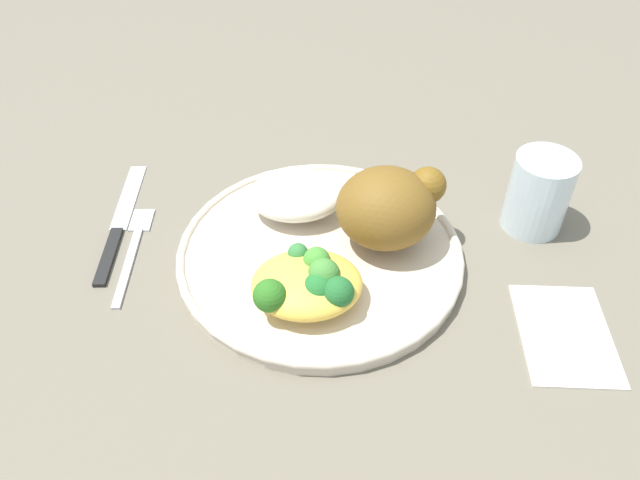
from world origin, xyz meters
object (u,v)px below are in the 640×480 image
(mac_cheese_with_broccoli, at_px, (309,283))
(knife, at_px, (117,229))
(fork, at_px, (133,248))
(water_glass, at_px, (539,193))
(napkin, at_px, (565,333))
(rice_pile, at_px, (296,195))
(roasted_chicken, at_px, (389,206))
(plate, at_px, (320,253))

(mac_cheese_with_broccoli, bearing_deg, knife, 149.00)
(fork, distance_m, water_glass, 0.41)
(napkin, bearing_deg, knife, 159.35)
(rice_pile, distance_m, fork, 0.17)
(roasted_chicken, height_order, napkin, roasted_chicken)
(rice_pile, xyz_separation_m, napkin, (0.23, -0.17, -0.03))
(fork, xyz_separation_m, water_glass, (0.41, 0.02, 0.04))
(mac_cheese_with_broccoli, xyz_separation_m, knife, (-0.19, 0.12, -0.03))
(water_glass, distance_m, napkin, 0.15)
(fork, bearing_deg, roasted_chicken, -2.60)
(rice_pile, height_order, water_glass, water_glass)
(napkin, bearing_deg, plate, 153.46)
(roasted_chicken, bearing_deg, mac_cheese_with_broccoli, -136.03)
(plate, distance_m, mac_cheese_with_broccoli, 0.07)
(roasted_chicken, distance_m, fork, 0.26)
(knife, distance_m, water_glass, 0.43)
(knife, bearing_deg, fork, -54.44)
(fork, height_order, napkin, fork)
(roasted_chicken, distance_m, mac_cheese_with_broccoli, 0.11)
(knife, bearing_deg, water_glass, -1.43)
(plate, distance_m, fork, 0.19)
(rice_pile, distance_m, knife, 0.19)
(fork, bearing_deg, mac_cheese_with_broccoli, -26.81)
(plate, relative_size, water_glass, 3.38)
(water_glass, bearing_deg, mac_cheese_with_broccoli, -155.81)
(fork, xyz_separation_m, knife, (-0.02, 0.03, 0.00))
(roasted_chicken, height_order, knife, roasted_chicken)
(roasted_chicken, relative_size, water_glass, 1.28)
(knife, bearing_deg, napkin, -20.65)
(plate, xyz_separation_m, water_glass, (0.22, 0.04, 0.03))
(water_glass, bearing_deg, roasted_chicken, -169.26)
(rice_pile, bearing_deg, plate, -71.03)
(plate, relative_size, knife, 1.46)
(water_glass, bearing_deg, plate, -169.40)
(rice_pile, bearing_deg, fork, -167.36)
(roasted_chicken, xyz_separation_m, knife, (-0.27, 0.04, -0.05))
(napkin, bearing_deg, roasted_chicken, 141.02)
(rice_pile, distance_m, mac_cheese_with_broccoli, 0.12)
(knife, xyz_separation_m, napkin, (0.42, -0.16, -0.00))
(knife, distance_m, napkin, 0.45)
(plate, height_order, fork, plate)
(water_glass, xyz_separation_m, napkin, (-0.01, -0.15, -0.04))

